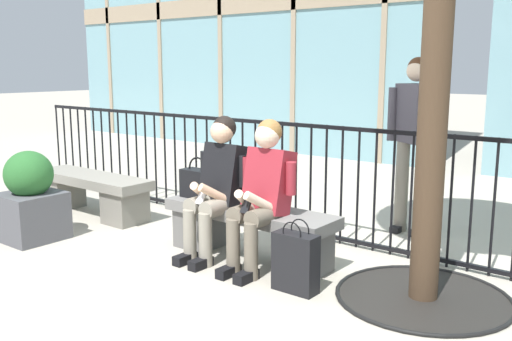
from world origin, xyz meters
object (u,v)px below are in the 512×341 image
(handbag_on_bench, at_px, (198,183))
(planter, at_px, (30,199))
(shopping_bag, at_px, (295,262))
(seated_person_with_phone, at_px, (217,183))
(stone_bench_far, at_px, (92,191))
(bystander_at_railing, at_px, (414,132))
(seated_person_companion, at_px, (262,190))
(stone_bench, at_px, (249,227))

(handbag_on_bench, distance_m, planter, 1.63)
(shopping_bag, xyz_separation_m, planter, (-2.69, -0.49, 0.17))
(seated_person_with_phone, relative_size, planter, 1.43)
(stone_bench_far, bearing_deg, handbag_on_bench, -2.25)
(handbag_on_bench, distance_m, stone_bench_far, 1.72)
(seated_person_with_phone, height_order, bystander_at_railing, bystander_at_railing)
(seated_person_companion, xyz_separation_m, bystander_at_railing, (0.53, 1.71, 0.35))
(bystander_at_railing, distance_m, planter, 3.71)
(seated_person_companion, bearing_deg, shopping_bag, -25.58)
(seated_person_with_phone, xyz_separation_m, seated_person_companion, (0.48, 0.00, 0.00))
(seated_person_companion, xyz_separation_m, handbag_on_bench, (-0.82, 0.12, -0.06))
(handbag_on_bench, bearing_deg, stone_bench_far, 177.75)
(shopping_bag, distance_m, planter, 2.74)
(stone_bench_far, bearing_deg, planter, -70.90)
(stone_bench, xyz_separation_m, stone_bench_far, (-2.27, 0.06, 0.00))
(seated_person_companion, relative_size, stone_bench_far, 0.76)
(stone_bench, bearing_deg, planter, -156.41)
(stone_bench_far, relative_size, planter, 1.88)
(stone_bench, xyz_separation_m, seated_person_with_phone, (-0.24, -0.13, 0.38))
(stone_bench, relative_size, handbag_on_bench, 4.28)
(stone_bench, xyz_separation_m, bystander_at_railing, (0.77, 1.58, 0.73))
(stone_bench_far, height_order, planter, planter)
(seated_person_with_phone, height_order, handbag_on_bench, seated_person_with_phone)
(seated_person_companion, height_order, shopping_bag, seated_person_companion)
(handbag_on_bench, height_order, shopping_bag, handbag_on_bench)
(stone_bench, relative_size, bystander_at_railing, 0.94)
(stone_bench, distance_m, seated_person_companion, 0.47)
(stone_bench, relative_size, shopping_bag, 2.98)
(seated_person_with_phone, relative_size, stone_bench_far, 0.76)
(stone_bench_far, bearing_deg, stone_bench, -1.42)
(stone_bench_far, distance_m, planter, 0.97)
(stone_bench, distance_m, shopping_bag, 0.82)
(planter, bearing_deg, seated_person_with_phone, 22.90)
(shopping_bag, relative_size, stone_bench_far, 0.34)
(seated_person_with_phone, bearing_deg, handbag_on_bench, 160.81)
(stone_bench, xyz_separation_m, shopping_bag, (0.73, -0.36, -0.05))
(stone_bench, bearing_deg, stone_bench_far, 178.58)
(shopping_bag, xyz_separation_m, bystander_at_railing, (0.04, 1.95, 0.78))
(seated_person_companion, xyz_separation_m, shopping_bag, (0.49, -0.24, -0.43))
(shopping_bag, distance_m, stone_bench_far, 3.03)
(handbag_on_bench, height_order, stone_bench_far, handbag_on_bench)
(seated_person_with_phone, height_order, stone_bench_far, seated_person_with_phone)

